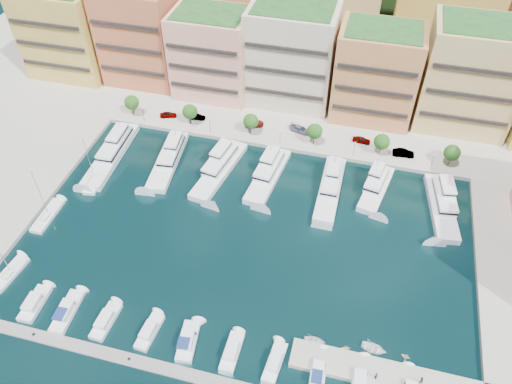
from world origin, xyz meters
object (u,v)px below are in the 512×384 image
lamppost_3 (355,147)px  car_3 (300,129)px  tree_5 (452,153)px  tree_1 (190,112)px  tree_2 (251,121)px  cruiser_5 (232,352)px  yacht_6 (442,203)px  sailboat_0 (10,274)px  cruiser_2 (106,321)px  tender_3 (406,356)px  tree_3 (315,131)px  cruiser_6 (275,363)px  yacht_0 (113,151)px  person_1 (421,380)px  cruiser_4 (188,341)px  tender_0 (315,341)px  car_0 (168,115)px  tender_2 (374,349)px  person_0 (376,376)px  cruiser_3 (149,332)px  sailboat_2 (94,182)px  lamppost_0 (143,113)px  cruiser_1 (67,312)px  yacht_5 (376,186)px  cruiser_7 (318,373)px  tender_1 (345,348)px  car_5 (403,153)px  yacht_1 (169,158)px  lamppost_2 (280,135)px  yacht_2 (220,167)px  tree_4 (382,142)px  sailboat_1 (48,216)px  yacht_4 (331,186)px  yacht_3 (269,172)px  cruiser_8 (359,384)px  car_2 (254,123)px  cruiser_0 (35,304)px  lamppost_1 (210,123)px  tree_0 (132,103)px  car_1 (197,117)px

lamppost_3 → car_3: (-14.13, 6.10, -2.05)m
tree_5 → tree_1: bearing=180.0°
tree_2 → cruiser_5: bearing=-78.0°
tree_1 → yacht_6: bearing=-12.2°
sailboat_0 → cruiser_2: bearing=-12.0°
tender_3 → tree_3: bearing=39.9°
cruiser_6 → yacht_6: bearing=58.9°
yacht_0 → person_1: size_ratio=13.54×
cruiser_4 → tender_0: 21.73m
cruiser_4 → sailboat_0: bearing=172.7°
tender_0 → car_0: car_0 is taller
tender_2 → person_0: bearing=-165.5°
tree_3 → cruiser_3: (-18.64, -58.08, -4.20)m
sailboat_2 → tender_0: size_ratio=3.49×
lamppost_0 → cruiser_1: bearing=-80.4°
yacht_5 → cruiser_3: yacht_5 is taller
cruiser_7 → tender_0: 5.81m
tree_1 → tender_1: (46.75, -52.45, -4.30)m
cruiser_7 → car_5: car_5 is taller
cruiser_4 → cruiser_3: bearing=179.8°
yacht_1 → tree_1: bearing=88.2°
cruiser_7 → car_0: (-49.75, 59.39, 1.16)m
tree_2 → car_3: 12.81m
tree_5 → car_5: tree_5 is taller
lamppost_2 → yacht_1: size_ratio=0.20×
tree_1 → sailboat_0: sailboat_0 is taller
yacht_2 → yacht_5: bearing=4.2°
yacht_0 → person_1: 83.83m
tree_4 → sailboat_1: 76.96m
yacht_4 → car_5: yacht_4 is taller
car_0 → cruiser_7: bearing=-157.8°
tree_3 → person_0: size_ratio=3.20×
yacht_2 → tender_3: size_ratio=13.65×
yacht_3 → person_1: yacht_3 is taller
tree_2 → car_5: 37.69m
sailboat_1 → cruiser_8: bearing=-16.4°
car_2 → cruiser_2: bearing=150.2°
tree_3 → sailboat_0: (-49.64, -53.24, -4.43)m
cruiser_0 → yacht_0: bearing=97.2°
lamppost_1 → car_5: lamppost_1 is taller
yacht_4 → sailboat_2: size_ratio=1.58×
tender_0 → yacht_2: bearing=33.9°
person_0 → car_5: bearing=-10.7°
yacht_0 → cruiser_4: size_ratio=3.05×
lamppost_2 → tender_1: (22.75, -50.15, -3.39)m
tree_0 → tender_1: (62.75, -52.45, -4.30)m
car_1 → car_5: (52.62, -1.55, 0.17)m
tender_0 → cruiser_7: bearing=-168.3°
cruiser_3 → tender_0: (28.09, 5.58, -0.16)m
cruiser_1 → tender_0: (44.05, 5.62, -0.18)m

